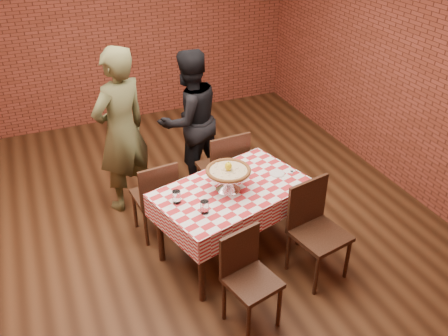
{
  "coord_description": "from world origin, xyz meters",
  "views": [
    {
      "loc": [
        -1.06,
        -3.77,
        3.19
      ],
      "look_at": [
        0.39,
        -0.36,
        0.92
      ],
      "focal_mm": 38.36,
      "sensor_mm": 36.0,
      "label": 1
    }
  ],
  "objects": [
    {
      "name": "pizza_stand",
      "position": [
        0.39,
        -0.46,
        0.85
      ],
      "size": [
        0.44,
        0.44,
        0.18
      ],
      "primitive_type": null,
      "rotation": [
        0.0,
        0.0,
        -0.08
      ],
      "color": "silver",
      "rests_on": "tablecloth"
    },
    {
      "name": "water_glass_right",
      "position": [
        -0.12,
        -0.48,
        0.82
      ],
      "size": [
        0.09,
        0.09,
        0.12
      ],
      "primitive_type": "cylinder",
      "rotation": [
        0.0,
        0.0,
        0.27
      ],
      "color": "white",
      "rests_on": "tablecloth"
    },
    {
      "name": "lemon",
      "position": [
        0.39,
        -0.46,
        0.99
      ],
      "size": [
        0.07,
        0.07,
        0.08
      ],
      "primitive_type": "ellipsoid",
      "rotation": [
        0.0,
        0.0,
        -0.08
      ],
      "color": "yellow",
      "rests_on": "pizza"
    },
    {
      "name": "condiment_caddy",
      "position": [
        0.41,
        -0.19,
        0.83
      ],
      "size": [
        0.12,
        0.12,
        0.14
      ],
      "primitive_type": "cube",
      "rotation": [
        0.0,
        0.0,
        0.49
      ],
      "color": "silver",
      "rests_on": "tablecloth"
    },
    {
      "name": "diner_olive",
      "position": [
        -0.31,
        0.75,
        0.91
      ],
      "size": [
        0.79,
        0.7,
        1.82
      ],
      "primitive_type": "imported",
      "rotation": [
        0.0,
        0.0,
        3.63
      ],
      "color": "#4D4F2D",
      "rests_on": "ground"
    },
    {
      "name": "chair_near_right",
      "position": [
        1.02,
        -1.05,
        0.46
      ],
      "size": [
        0.52,
        0.52,
        0.92
      ],
      "primitive_type": null,
      "rotation": [
        0.0,
        0.0,
        0.19
      ],
      "color": "#3D2418",
      "rests_on": "ground"
    },
    {
      "name": "sweetener_packet_a",
      "position": [
        1.05,
        -0.44,
        0.76
      ],
      "size": [
        0.06,
        0.06,
        0.0
      ],
      "primitive_type": "cube",
      "rotation": [
        0.0,
        0.0,
        0.96
      ],
      "color": "white",
      "rests_on": "tablecloth"
    },
    {
      "name": "chair_far_left",
      "position": [
        -0.17,
        0.14,
        0.44
      ],
      "size": [
        0.43,
        0.43,
        0.88
      ],
      "primitive_type": null,
      "rotation": [
        0.0,
        0.0,
        3.23
      ],
      "color": "#3D2418",
      "rests_on": "ground"
    },
    {
      "name": "tablecloth",
      "position": [
        0.42,
        -0.47,
        0.64
      ],
      "size": [
        1.58,
        1.2,
        0.24
      ],
      "primitive_type": null,
      "rotation": [
        0.0,
        0.0,
        0.27
      ],
      "color": "red",
      "rests_on": "table"
    },
    {
      "name": "diner_black",
      "position": [
        0.5,
        0.93,
        0.82
      ],
      "size": [
        0.93,
        0.8,
        1.63
      ],
      "primitive_type": "imported",
      "rotation": [
        0.0,
        0.0,
        3.41
      ],
      "color": "black",
      "rests_on": "ground"
    },
    {
      "name": "water_glass_left",
      "position": [
        0.06,
        -0.72,
        0.82
      ],
      "size": [
        0.09,
        0.09,
        0.12
      ],
      "primitive_type": "cylinder",
      "rotation": [
        0.0,
        0.0,
        0.27
      ],
      "color": "white",
      "rests_on": "tablecloth"
    },
    {
      "name": "pizza",
      "position": [
        0.39,
        -0.46,
        0.95
      ],
      "size": [
        0.44,
        0.44,
        0.03
      ],
      "primitive_type": "cylinder",
      "rotation": [
        0.0,
        0.0,
        -0.08
      ],
      "color": "beige",
      "rests_on": "pizza_stand"
    },
    {
      "name": "chair_near_left",
      "position": [
        0.21,
        -1.33,
        0.43
      ],
      "size": [
        0.46,
        0.46,
        0.86
      ],
      "primitive_type": null,
      "rotation": [
        0.0,
        0.0,
        0.23
      ],
      "color": "#3D2418",
      "rests_on": "ground"
    },
    {
      "name": "back_wall",
      "position": [
        0.0,
        3.0,
        1.45
      ],
      "size": [
        5.5,
        0.0,
        5.5
      ],
      "primitive_type": "plane",
      "rotation": [
        1.57,
        0.0,
        0.0
      ],
      "color": "brown",
      "rests_on": "ground"
    },
    {
      "name": "table",
      "position": [
        0.42,
        -0.47,
        0.38
      ],
      "size": [
        1.53,
        1.16,
        0.75
      ],
      "primitive_type": "cube",
      "rotation": [
        0.0,
        0.0,
        0.27
      ],
      "color": "#3D2418",
      "rests_on": "ground"
    },
    {
      "name": "sweetener_packet_b",
      "position": [
        1.08,
        -0.43,
        0.76
      ],
      "size": [
        0.06,
        0.04,
        0.0
      ],
      "primitive_type": "cube",
      "rotation": [
        0.0,
        0.0,
        0.19
      ],
      "color": "white",
      "rests_on": "tablecloth"
    },
    {
      "name": "chair_far_right",
      "position": [
        0.66,
        0.36,
        0.47
      ],
      "size": [
        0.48,
        0.48,
        0.94
      ],
      "primitive_type": null,
      "rotation": [
        0.0,
        0.0,
        3.2
      ],
      "color": "#3D2418",
      "rests_on": "ground"
    },
    {
      "name": "ground",
      "position": [
        0.0,
        0.0,
        0.0
      ],
      "size": [
        6.0,
        6.0,
        0.0
      ],
      "primitive_type": "plane",
      "color": "black",
      "rests_on": "ground"
    },
    {
      "name": "side_plate",
      "position": [
        0.91,
        -0.41,
        0.76
      ],
      "size": [
        0.18,
        0.18,
        0.01
      ],
      "primitive_type": "cylinder",
      "rotation": [
        0.0,
        0.0,
        0.27
      ],
      "color": "white",
      "rests_on": "tablecloth"
    }
  ]
}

